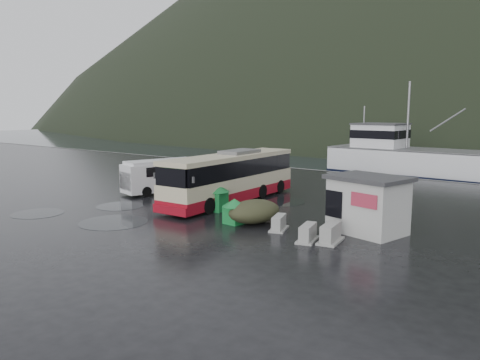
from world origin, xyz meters
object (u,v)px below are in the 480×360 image
Objects in this scene: coach_bus at (231,201)px; waste_bin_right at (234,223)px; jersey_barrier_b at (308,241)px; dome_tent at (254,223)px; fishing_trawler at (434,169)px; ticket_kiosk at (367,233)px; jersey_barrier_a at (330,242)px; waste_bin_left at (216,210)px; jersey_barrier_c at (279,230)px; white_van at (162,192)px.

coach_bus is 8.84× the size of waste_bin_right.
jersey_barrier_b is at bearing -34.17° from coach_bus.
coach_bus is at bearing 148.77° from jersey_barrier_b.
fishing_trawler is (1.01, 28.93, 0.00)m from dome_tent.
ticket_kiosk reaches higher than jersey_barrier_a.
waste_bin_left is 28.25m from fishing_trawler.
jersey_barrier_b is 1.05× the size of jersey_barrier_c.
jersey_barrier_b is (-0.87, -0.46, 0.00)m from jersey_barrier_a.
jersey_barrier_c is at bearing -36.75° from coach_bus.
coach_bus is at bearing 153.50° from jersey_barrier_a.
dome_tent is 0.87× the size of ticket_kiosk.
fishing_trawler is at bearing 87.99° from dome_tent.
jersey_barrier_c is at bearing -16.01° from waste_bin_left.
jersey_barrier_b is 2.22m from jersey_barrier_c.
waste_bin_left is 0.53× the size of dome_tent.
coach_bus is 0.46× the size of fishing_trawler.
waste_bin_right is at bearing -144.99° from ticket_kiosk.
waste_bin_right is 29.74m from fishing_trawler.
waste_bin_right is at bearing -90.55° from fishing_trawler.
fishing_trawler is (1.70, 29.69, 0.00)m from waste_bin_right.
coach_bus is 9.75m from jersey_barrier_b.
waste_bin_left is at bearing 163.99° from jersey_barrier_c.
jersey_barrier_c is (1.81, -0.48, 0.00)m from dome_tent.
fishing_trawler is (-3.72, 29.79, 0.00)m from jersey_barrier_a.
coach_bus is 5.88m from waste_bin_right.
jersey_barrier_a is at bearing -7.46° from jersey_barrier_c.
waste_bin_left is at bearing 166.97° from jersey_barrier_a.
white_van is 3.75× the size of jersey_barrier_b.
coach_bus is 7.66× the size of jersey_barrier_b.
white_van is (-5.83, -0.46, 0.00)m from coach_bus.
ticket_kiosk reaches higher than waste_bin_left.
ticket_kiosk is at bearing -14.93° from coach_bus.
waste_bin_left is at bearing -72.65° from coach_bus.
white_van is at bearing -111.09° from fishing_trawler.
dome_tent is at bearing 48.27° from waste_bin_right.
jersey_barrier_a reaches higher than jersey_barrier_b.
waste_bin_left reaches higher than jersey_barrier_b.
jersey_barrier_a is at bearing -90.71° from ticket_kiosk.
jersey_barrier_a is (4.74, -0.87, 0.00)m from dome_tent.
ticket_kiosk is 2.10× the size of jersey_barrier_a.
jersey_barrier_b is 0.06× the size of fishing_trawler.
white_van is 15.60m from jersey_barrier_a.
jersey_barrier_b is (3.86, -1.33, 0.00)m from dome_tent.
jersey_barrier_a is 30.02m from fishing_trawler.
jersey_barrier_c is at bearing 172.54° from jersey_barrier_a.
waste_bin_right reaches higher than jersey_barrier_c.
jersey_barrier_a is (-0.63, -2.50, 0.00)m from ticket_kiosk.
white_van is at bearing 162.04° from jersey_barrier_b.
coach_bus is 8.02× the size of jersey_barrier_c.
waste_bin_left is 3.33m from waste_bin_right.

